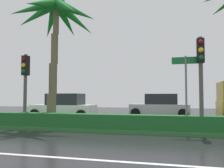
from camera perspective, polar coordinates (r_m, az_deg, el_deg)
ground_plane at (r=12.76m, az=8.08°, el=-9.97°), size 90.00×42.00×0.10m
near_lane_divider_stripe at (r=5.95m, az=0.18°, el=-17.60°), size 81.00×0.14×0.01m
median_strip at (r=11.76m, az=7.52°, el=-9.96°), size 85.50×4.00×0.15m
median_hedge at (r=10.34m, az=6.56°, el=-8.84°), size 76.50×0.70×0.60m
palm_tree_mid_left at (r=13.10m, az=-13.02°, el=14.52°), size 4.72×4.71×6.59m
traffic_signal_median_left at (r=12.59m, az=-19.66°, el=1.76°), size 0.28×0.43×3.43m
traffic_signal_median_right at (r=10.18m, az=20.06°, el=3.99°), size 0.28×0.43×3.72m
street_name_sign at (r=10.22m, az=16.94°, el=0.35°), size 1.10×0.08×3.00m
car_in_traffic_leading at (r=17.07m, az=-11.14°, el=-5.23°), size 4.30×2.02×1.72m
car_in_traffic_second at (r=18.49m, az=11.19°, el=-5.05°), size 4.30×2.02×1.72m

